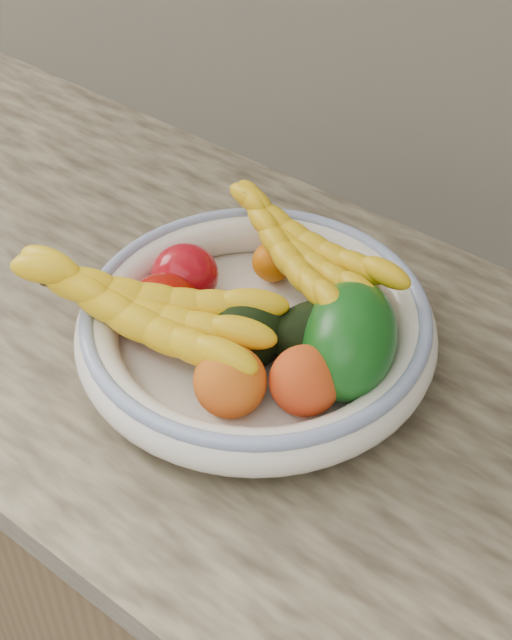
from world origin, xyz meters
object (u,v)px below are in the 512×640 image
object	(u,v)px
green_mango	(349,340)
banana_bunch_front	(143,314)
banana_bunch_back	(301,256)
fruit_bowl	(256,328)

from	to	relation	value
green_mango	banana_bunch_front	xyz separation A→B (m)	(-0.19, -0.11, 0.01)
green_mango	banana_bunch_back	xyz separation A→B (m)	(-0.11, 0.07, 0.01)
green_mango	banana_bunch_back	world-z (taller)	green_mango
banana_bunch_back	banana_bunch_front	world-z (taller)	banana_bunch_back
fruit_bowl	green_mango	bearing A→B (deg)	12.02
fruit_bowl	banana_bunch_back	xyz separation A→B (m)	(-0.01, 0.09, 0.04)
fruit_bowl	green_mango	world-z (taller)	green_mango
green_mango	banana_bunch_back	bearing A→B (deg)	120.68
fruit_bowl	banana_bunch_back	distance (m)	0.10
banana_bunch_back	banana_bunch_front	bearing A→B (deg)	-96.94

